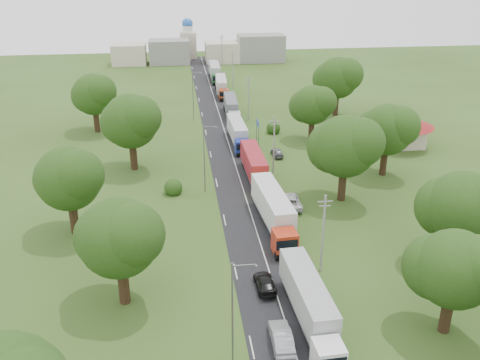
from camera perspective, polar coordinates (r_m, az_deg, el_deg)
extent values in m
plane|color=#2F4717|center=(63.80, 2.12, -6.59)|extent=(260.00, 260.00, 0.00)
cube|color=black|center=(81.55, -0.11, 0.39)|extent=(8.00, 200.00, 0.04)
cylinder|color=slate|center=(94.32, 2.00, 4.92)|extent=(0.12, 0.12, 4.00)
cylinder|color=slate|center=(96.57, 1.78, 5.37)|extent=(0.12, 0.12, 4.00)
cube|color=#16409A|center=(94.96, 1.90, 6.06)|extent=(0.06, 3.00, 1.00)
cube|color=silver|center=(94.96, 1.90, 6.06)|extent=(0.07, 3.10, 0.06)
cylinder|color=gray|center=(56.76, 8.84, -5.74)|extent=(0.24, 0.24, 9.00)
cube|color=gray|center=(55.03, 9.08, -2.28)|extent=(1.60, 0.10, 0.10)
cube|color=gray|center=(55.25, 9.05, -2.75)|extent=(1.20, 0.10, 0.10)
cylinder|color=gray|center=(81.65, 3.64, 3.76)|extent=(0.24, 0.24, 9.00)
cube|color=gray|center=(80.45, 3.71, 6.31)|extent=(1.60, 0.10, 0.10)
cube|color=gray|center=(80.60, 3.70, 5.97)|extent=(1.20, 0.10, 0.10)
cylinder|color=gray|center=(108.06, 0.90, 8.72)|extent=(0.24, 0.24, 9.00)
cube|color=gray|center=(107.17, 0.91, 10.69)|extent=(1.60, 0.10, 0.10)
cube|color=gray|center=(107.28, 0.91, 10.42)|extent=(1.20, 0.10, 0.10)
cylinder|color=gray|center=(135.12, -0.79, 11.70)|extent=(0.24, 0.24, 9.00)
cube|color=gray|center=(134.40, -0.80, 13.29)|extent=(1.60, 0.10, 0.10)
cube|color=gray|center=(134.49, -0.80, 13.08)|extent=(1.20, 0.10, 0.10)
cylinder|color=gray|center=(162.50, -1.93, 13.68)|extent=(0.24, 0.24, 9.00)
cube|color=gray|center=(161.90, -1.95, 15.01)|extent=(1.60, 0.10, 0.10)
cube|color=gray|center=(161.98, -1.95, 14.83)|extent=(1.20, 0.10, 0.10)
cylinder|color=slate|center=(43.89, -0.82, -14.36)|extent=(0.16, 0.16, 10.00)
cube|color=slate|center=(41.27, 0.40, -9.10)|extent=(1.80, 0.10, 0.10)
cube|color=slate|center=(41.45, 1.51, -9.20)|extent=(0.50, 0.22, 0.15)
cylinder|color=slate|center=(74.60, -3.83, 2.23)|extent=(0.16, 0.16, 10.00)
cube|color=slate|center=(73.10, -3.23, 5.70)|extent=(1.80, 0.10, 0.10)
cube|color=slate|center=(73.20, -2.60, 5.62)|extent=(0.50, 0.22, 0.15)
cylinder|color=slate|center=(107.96, -5.04, 8.89)|extent=(0.16, 0.16, 10.00)
cube|color=slate|center=(106.92, -4.63, 11.35)|extent=(1.80, 0.10, 0.10)
cube|color=slate|center=(106.99, -4.20, 11.29)|extent=(0.50, 0.22, 0.15)
cylinder|color=#382616|center=(52.62, 21.15, -13.13)|extent=(1.04, 1.04, 3.85)
sphere|color=#244011|center=(50.10, 21.92, -8.80)|extent=(7.00, 7.00, 7.00)
sphere|color=#244011|center=(49.61, 23.87, -8.47)|extent=(5.50, 5.50, 5.50)
sphere|color=#244011|center=(50.83, 20.19, -8.69)|extent=(6.00, 6.00, 6.00)
cylinder|color=#382616|center=(62.47, 21.96, -6.95)|extent=(1.08, 1.08, 4.20)
sphere|color=#244011|center=(60.20, 22.68, -2.71)|extent=(7.70, 7.70, 7.70)
sphere|color=#244011|center=(60.98, 21.10, -2.70)|extent=(6.60, 6.60, 6.60)
cylinder|color=#382616|center=(74.37, 10.85, -0.50)|extent=(1.12, 1.12, 4.55)
sphere|color=#244011|center=(72.33, 11.18, 3.54)|extent=(8.40, 8.40, 8.40)
sphere|color=#244011|center=(71.45, 12.67, 3.93)|extent=(6.60, 6.60, 6.60)
sphere|color=#244011|center=(73.51, 9.90, 3.47)|extent=(7.20, 7.20, 7.20)
cylinder|color=#382616|center=(84.37, 15.07, 1.89)|extent=(1.08, 1.08, 4.20)
sphere|color=#244011|center=(82.70, 15.44, 5.20)|extent=(7.70, 7.70, 7.70)
sphere|color=#244011|center=(82.03, 16.67, 5.51)|extent=(6.05, 6.05, 6.05)
sphere|color=#244011|center=(83.67, 14.35, 5.12)|extent=(6.60, 6.60, 6.60)
cylinder|color=#382616|center=(97.44, 7.61, 5.29)|extent=(1.04, 1.04, 3.85)
sphere|color=#244011|center=(96.10, 7.76, 7.93)|extent=(7.00, 7.00, 7.00)
sphere|color=#244011|center=(95.30, 8.67, 8.22)|extent=(5.50, 5.50, 5.50)
sphere|color=#244011|center=(97.16, 6.98, 7.84)|extent=(6.00, 6.00, 6.00)
cylinder|color=#382616|center=(113.58, 10.19, 7.92)|extent=(1.12, 1.12, 4.55)
sphere|color=#244011|center=(112.26, 10.40, 10.66)|extent=(8.40, 8.40, 8.40)
sphere|color=#244011|center=(111.41, 11.36, 10.97)|extent=(6.60, 6.60, 6.60)
sphere|color=#244011|center=(113.44, 9.56, 10.54)|extent=(7.20, 7.20, 7.20)
cylinder|color=#382616|center=(53.85, -12.32, -10.79)|extent=(1.08, 1.08, 4.20)
sphere|color=#244011|center=(51.19, -12.81, -6.03)|extent=(7.70, 7.70, 7.70)
sphere|color=#244011|center=(49.70, -11.41, -5.76)|extent=(6.05, 6.05, 6.05)
sphere|color=#244011|center=(52.78, -13.83, -5.87)|extent=(6.60, 6.60, 6.60)
cylinder|color=#382616|center=(67.74, -17.30, -3.82)|extent=(1.08, 1.08, 4.20)
sphere|color=#244011|center=(65.65, -17.83, 0.16)|extent=(7.70, 7.70, 7.70)
sphere|color=#244011|center=(64.09, -16.88, 0.52)|extent=(6.05, 6.05, 6.05)
sphere|color=#244011|center=(67.32, -18.51, 0.14)|extent=(6.60, 6.60, 6.60)
cylinder|color=#382616|center=(85.10, -11.30, 2.57)|extent=(1.12, 1.12, 4.55)
sphere|color=#244011|center=(83.32, -11.60, 6.16)|extent=(8.40, 8.40, 8.40)
sphere|color=#244011|center=(81.81, -10.65, 6.57)|extent=(6.60, 6.60, 6.60)
sphere|color=#244011|center=(85.03, -12.31, 6.02)|extent=(7.20, 7.20, 7.20)
cylinder|color=#382616|center=(104.90, -15.05, 6.10)|extent=(1.08, 1.08, 4.20)
sphere|color=#244011|center=(103.56, -15.35, 8.80)|extent=(7.70, 7.70, 7.70)
sphere|color=#244011|center=(102.12, -14.70, 9.15)|extent=(6.05, 6.05, 6.05)
sphere|color=#244011|center=(105.18, -15.83, 8.65)|extent=(6.60, 6.60, 6.60)
cube|color=beige|center=(97.83, 16.91, 4.58)|extent=(7.00, 5.00, 4.00)
cone|color=maroon|center=(96.99, 17.11, 6.20)|extent=(10.08, 10.08, 1.80)
cube|color=gray|center=(166.93, -7.55, 13.41)|extent=(12.00, 8.00, 7.00)
cube|color=beige|center=(167.71, -1.92, 13.47)|extent=(10.00, 8.00, 6.00)
cube|color=gray|center=(169.05, 2.25, 13.89)|extent=(14.00, 8.00, 8.00)
cube|color=beige|center=(167.50, -11.75, 13.00)|extent=(10.00, 8.00, 6.00)
cube|color=beige|center=(174.81, -5.54, 14.12)|extent=(5.00, 5.00, 8.00)
cylinder|color=silver|center=(174.09, -5.61, 15.74)|extent=(3.20, 3.20, 2.00)
sphere|color=#2659B2|center=(173.88, -5.63, 16.26)|extent=(3.40, 3.40, 3.40)
cube|color=white|center=(46.12, 9.39, -18.10)|extent=(2.50, 2.50, 2.50)
cube|color=slate|center=(51.80, 7.17, -13.75)|extent=(2.78, 11.57, 0.30)
cube|color=#A5A6AA|center=(50.98, 7.19, -11.93)|extent=(3.00, 11.87, 2.99)
cylinder|color=black|center=(47.45, 9.00, -18.35)|extent=(2.35, 1.00, 1.00)
cylinder|color=black|center=(54.68, 6.27, -11.78)|extent=(2.35, 1.00, 1.00)
cylinder|color=black|center=(55.87, 5.92, -10.91)|extent=(2.35, 1.00, 1.00)
cube|color=#B52D14|center=(60.56, 4.79, -6.62)|extent=(2.74, 2.74, 2.67)
cube|color=black|center=(59.28, 5.05, -6.93)|extent=(2.46, 0.19, 1.18)
cube|color=slate|center=(60.07, 4.99, -8.09)|extent=(2.36, 0.41, 0.37)
cube|color=slate|center=(67.40, 3.49, -4.10)|extent=(3.30, 12.44, 0.32)
cube|color=silver|center=(66.82, 3.48, -2.51)|extent=(3.54, 12.77, 3.21)
cylinder|color=black|center=(60.32, 4.94, -8.00)|extent=(2.51, 1.07, 1.07)
cylinder|color=black|center=(61.93, 4.58, -7.08)|extent=(2.51, 1.07, 1.07)
cylinder|color=black|center=(70.80, 2.93, -2.91)|extent=(2.51, 1.07, 1.07)
cylinder|color=black|center=(72.22, 2.72, -2.35)|extent=(2.51, 1.07, 1.07)
cube|color=yellow|center=(74.50, 2.27, -0.67)|extent=(2.39, 2.39, 2.46)
cube|color=black|center=(73.29, 2.43, -0.80)|extent=(2.26, 0.05, 1.08)
cube|color=slate|center=(73.89, 2.40, -1.72)|extent=(2.16, 0.27, 0.34)
cube|color=slate|center=(81.04, 1.48, 0.79)|extent=(2.39, 11.32, 0.29)
cube|color=maroon|center=(80.65, 1.46, 2.03)|extent=(2.59, 11.62, 2.95)
cylinder|color=black|center=(74.13, 2.37, -1.67)|extent=(2.31, 0.98, 0.98)
cylinder|color=black|center=(75.72, 2.15, -1.11)|extent=(2.31, 0.98, 0.98)
cylinder|color=black|center=(84.28, 1.13, 1.53)|extent=(2.31, 0.98, 0.98)
cylinder|color=black|center=(85.64, 0.99, 1.90)|extent=(2.31, 0.98, 0.98)
cube|color=navy|center=(89.68, 0.21, 3.57)|extent=(2.29, 2.29, 2.34)
cube|color=black|center=(88.51, 0.31, 3.52)|extent=(2.15, 0.06, 1.03)
cube|color=slate|center=(89.00, 0.30, 2.77)|extent=(2.06, 0.29, 0.33)
cube|color=slate|center=(96.06, -0.29, 4.46)|extent=(2.36, 10.80, 0.28)
cube|color=#BABABF|center=(95.79, -0.32, 5.47)|extent=(2.55, 11.09, 2.81)
cylinder|color=black|center=(89.24, 0.28, 2.79)|extent=(2.20, 0.94, 0.94)
cylinder|color=black|center=(90.80, 0.14, 3.16)|extent=(2.20, 0.94, 0.94)
cylinder|color=black|center=(99.22, -0.52, 4.94)|extent=(2.20, 0.94, 0.94)
cylinder|color=black|center=(100.54, -0.61, 5.19)|extent=(2.20, 0.94, 0.94)
cube|color=#B1B1B1|center=(105.65, -0.59, 6.65)|extent=(2.31, 2.31, 2.31)
cube|color=black|center=(104.50, -0.52, 6.64)|extent=(2.13, 0.11, 1.02)
cube|color=slate|center=(104.92, -0.52, 6.00)|extent=(2.04, 0.33, 0.32)
cube|color=slate|center=(112.04, -0.98, 7.23)|extent=(2.56, 10.71, 0.28)
cube|color=#55595D|center=(111.85, -1.00, 8.09)|extent=(2.75, 11.00, 2.77)
cylinder|color=black|center=(105.15, -0.54, 6.01)|extent=(2.17, 0.92, 0.92)
cylinder|color=black|center=(106.73, -0.64, 6.28)|extent=(2.17, 0.92, 0.92)
cylinder|color=black|center=(115.19, -1.15, 7.57)|extent=(2.17, 0.92, 0.92)
cylinder|color=black|center=(116.52, -1.23, 7.75)|extent=(2.17, 0.92, 0.92)
cube|color=#923416|center=(123.38, -1.73, 9.11)|extent=(2.35, 2.35, 2.33)
cube|color=black|center=(122.22, -1.68, 9.13)|extent=(2.14, 0.13, 1.02)
cube|color=slate|center=(122.59, -1.67, 8.56)|extent=(2.06, 0.36, 0.33)
cube|color=slate|center=(129.86, -2.01, 9.49)|extent=(2.70, 10.80, 0.28)
cube|color=#B6B6B6|center=(129.74, -2.03, 10.24)|extent=(2.90, 11.09, 2.79)
cylinder|color=black|center=(122.82, -1.68, 8.57)|extent=(2.19, 0.93, 0.93)
cylinder|color=black|center=(124.44, -1.76, 8.76)|extent=(2.19, 0.93, 0.93)
cylinder|color=black|center=(133.06, -2.14, 9.73)|extent=(2.19, 0.93, 0.93)
cylinder|color=black|center=(134.42, -2.19, 9.87)|extent=(2.19, 0.93, 0.93)
cube|color=#215924|center=(138.58, -2.48, 10.72)|extent=(2.37, 2.37, 2.44)
cube|color=black|center=(137.36, -2.44, 10.75)|extent=(2.24, 0.05, 1.07)
cube|color=slate|center=(137.71, -2.43, 10.22)|extent=(2.15, 0.28, 0.34)
cube|color=slate|center=(145.39, -2.71, 11.00)|extent=(2.40, 11.24, 0.29)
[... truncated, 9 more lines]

